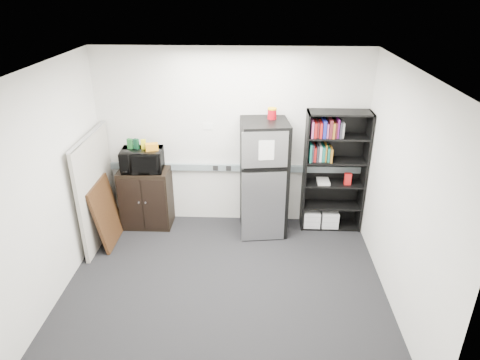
{
  "coord_description": "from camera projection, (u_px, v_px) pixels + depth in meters",
  "views": [
    {
      "loc": [
        0.37,
        -4.28,
        3.52
      ],
      "look_at": [
        0.16,
        0.9,
        1.08
      ],
      "focal_mm": 32.0,
      "sensor_mm": 36.0,
      "label": 1
    }
  ],
  "objects": [
    {
      "name": "cabinet",
      "position": [
        146.0,
        198.0,
        6.58
      ],
      "size": [
        0.75,
        0.5,
        0.94
      ],
      "color": "black",
      "rests_on": "floor"
    },
    {
      "name": "wall_back",
      "position": [
        232.0,
        139.0,
        6.39
      ],
      "size": [
        4.0,
        0.02,
        2.7
      ],
      "primitive_type": "cube",
      "color": "silver",
      "rests_on": "floor"
    },
    {
      "name": "ceiling",
      "position": [
        220.0,
        70.0,
        4.23
      ],
      "size": [
        4.0,
        3.5,
        0.02
      ],
      "primitive_type": "cube",
      "color": "white",
      "rests_on": "wall_back"
    },
    {
      "name": "floor",
      "position": [
        224.0,
        288.0,
        5.38
      ],
      "size": [
        4.0,
        4.0,
        0.0
      ],
      "primitive_type": "plane",
      "color": "black",
      "rests_on": "ground"
    },
    {
      "name": "wall_note",
      "position": [
        208.0,
        126.0,
        6.31
      ],
      "size": [
        0.14,
        0.0,
        0.1
      ],
      "primitive_type": "cube",
      "color": "white",
      "rests_on": "wall_back"
    },
    {
      "name": "wall_right",
      "position": [
        403.0,
        195.0,
        4.73
      ],
      "size": [
        0.02,
        3.5,
        2.7
      ],
      "primitive_type": "cube",
      "color": "silver",
      "rests_on": "floor"
    },
    {
      "name": "microwave",
      "position": [
        142.0,
        160.0,
        6.3
      ],
      "size": [
        0.62,
        0.44,
        0.33
      ],
      "primitive_type": "imported",
      "rotation": [
        0.0,
        0.0,
        0.07
      ],
      "color": "black",
      "rests_on": "cabinet"
    },
    {
      "name": "snack_box_b",
      "position": [
        136.0,
        144.0,
        6.23
      ],
      "size": [
        0.08,
        0.07,
        0.15
      ],
      "primitive_type": "cube",
      "rotation": [
        0.0,
        0.0,
        -0.34
      ],
      "color": "#0C3720",
      "rests_on": "microwave"
    },
    {
      "name": "snack_box_c",
      "position": [
        144.0,
        144.0,
        6.23
      ],
      "size": [
        0.08,
        0.07,
        0.14
      ],
      "primitive_type": "cube",
      "rotation": [
        0.0,
        0.0,
        0.24
      ],
      "color": "yellow",
      "rests_on": "microwave"
    },
    {
      "name": "snack_box_a",
      "position": [
        130.0,
        144.0,
        6.24
      ],
      "size": [
        0.08,
        0.07,
        0.15
      ],
      "primitive_type": "cube",
      "rotation": [
        0.0,
        0.0,
        -0.27
      ],
      "color": "#1A5B25",
      "rests_on": "microwave"
    },
    {
      "name": "framed_poster",
      "position": [
        107.0,
        213.0,
        6.14
      ],
      "size": [
        0.22,
        0.74,
        0.94
      ],
      "rotation": [
        0.0,
        -0.19,
        0.0
      ],
      "color": "#321A0D",
      "rests_on": "floor"
    },
    {
      "name": "refrigerator",
      "position": [
        264.0,
        178.0,
        6.27
      ],
      "size": [
        0.73,
        0.75,
        1.74
      ],
      "rotation": [
        0.0,
        0.0,
        0.12
      ],
      "color": "black",
      "rests_on": "floor"
    },
    {
      "name": "electrical_raceway",
      "position": [
        232.0,
        168.0,
        6.55
      ],
      "size": [
        3.92,
        0.05,
        0.1
      ],
      "primitive_type": "cube",
      "color": "gray",
      "rests_on": "wall_back"
    },
    {
      "name": "snack_bag",
      "position": [
        152.0,
        147.0,
        6.19
      ],
      "size": [
        0.2,
        0.14,
        0.1
      ],
      "primitive_type": "cube",
      "rotation": [
        0.0,
        0.0,
        0.27
      ],
      "color": "orange",
      "rests_on": "microwave"
    },
    {
      "name": "wall_left",
      "position": [
        48.0,
        189.0,
        4.88
      ],
      "size": [
        0.02,
        3.5,
        2.7
      ],
      "primitive_type": "cube",
      "color": "silver",
      "rests_on": "floor"
    },
    {
      "name": "cubicle_partition",
      "position": [
        96.0,
        189.0,
        6.08
      ],
      "size": [
        0.06,
        1.3,
        1.62
      ],
      "color": "gray",
      "rests_on": "floor"
    },
    {
      "name": "coffee_can",
      "position": [
        272.0,
        113.0,
        5.98
      ],
      "size": [
        0.13,
        0.13,
        0.17
      ],
      "color": "#A90712",
      "rests_on": "refrigerator"
    },
    {
      "name": "bookshelf",
      "position": [
        333.0,
        169.0,
        6.32
      ],
      "size": [
        0.9,
        0.34,
        1.85
      ],
      "color": "black",
      "rests_on": "floor"
    }
  ]
}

